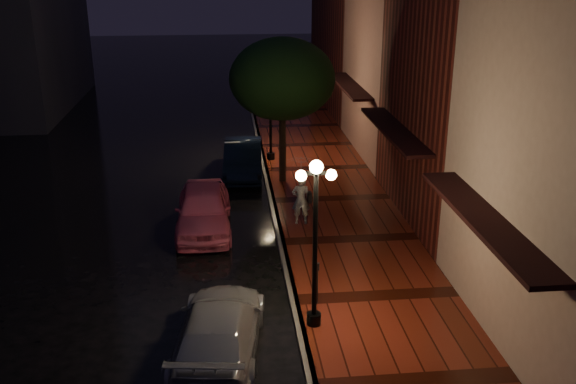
# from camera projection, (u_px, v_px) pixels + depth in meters

# --- Properties ---
(ground) EXTENTS (120.00, 120.00, 0.00)m
(ground) POSITION_uv_depth(u_px,v_px,m) (282.00, 246.00, 20.80)
(ground) COLOR black
(ground) RESTS_ON ground
(sidewalk) EXTENTS (4.50, 60.00, 0.15)m
(sidewalk) POSITION_uv_depth(u_px,v_px,m) (350.00, 241.00, 20.99)
(sidewalk) COLOR #4B180D
(sidewalk) RESTS_ON ground
(curb) EXTENTS (0.25, 60.00, 0.15)m
(curb) POSITION_uv_depth(u_px,v_px,m) (282.00, 244.00, 20.78)
(curb) COLOR #595451
(curb) RESTS_ON ground
(storefront_mid) EXTENTS (5.00, 8.00, 11.00)m
(storefront_mid) POSITION_uv_depth(u_px,v_px,m) (484.00, 62.00, 21.43)
(storefront_mid) COLOR #511914
(storefront_mid) RESTS_ON ground
(storefront_far) EXTENTS (5.00, 8.00, 9.00)m
(storefront_far) POSITION_uv_depth(u_px,v_px,m) (413.00, 57.00, 29.25)
(storefront_far) COLOR #8C5951
(storefront_far) RESTS_ON ground
(storefront_extra) EXTENTS (5.00, 12.00, 10.00)m
(storefront_extra) POSITION_uv_depth(u_px,v_px,m) (367.00, 24.00, 38.41)
(storefront_extra) COLOR #511914
(storefront_extra) RESTS_ON ground
(streetlamp_near) EXTENTS (0.96, 0.36, 4.31)m
(streetlamp_near) POSITION_uv_depth(u_px,v_px,m) (315.00, 235.00, 15.27)
(streetlamp_near) COLOR black
(streetlamp_near) RESTS_ON sidewalk
(streetlamp_far) EXTENTS (0.96, 0.36, 4.31)m
(streetlamp_far) POSITION_uv_depth(u_px,v_px,m) (270.00, 106.00, 28.33)
(streetlamp_far) COLOR black
(streetlamp_far) RESTS_ON sidewalk
(street_tree) EXTENTS (4.16, 4.16, 5.80)m
(street_tree) POSITION_uv_depth(u_px,v_px,m) (282.00, 81.00, 24.98)
(street_tree) COLOR black
(street_tree) RESTS_ON sidewalk
(pink_car) EXTENTS (1.85, 4.56, 1.55)m
(pink_car) POSITION_uv_depth(u_px,v_px,m) (204.00, 209.00, 21.73)
(pink_car) COLOR #DE5B7D
(pink_car) RESTS_ON ground
(navy_car) EXTENTS (1.79, 4.57, 1.48)m
(navy_car) POSITION_uv_depth(u_px,v_px,m) (243.00, 159.00, 27.26)
(navy_car) COLOR black
(navy_car) RESTS_ON ground
(silver_car) EXTENTS (2.51, 4.94, 1.37)m
(silver_car) POSITION_uv_depth(u_px,v_px,m) (219.00, 330.00, 14.86)
(silver_car) COLOR #98989F
(silver_car) RESTS_ON ground
(woman_with_umbrella) EXTENTS (1.00, 1.02, 2.41)m
(woman_with_umbrella) POSITION_uv_depth(u_px,v_px,m) (301.00, 180.00, 21.64)
(woman_with_umbrella) COLOR white
(woman_with_umbrella) RESTS_ON sidewalk
(parking_meter) EXTENTS (0.11, 0.09, 1.18)m
(parking_meter) POSITION_uv_depth(u_px,v_px,m) (317.00, 279.00, 16.85)
(parking_meter) COLOR black
(parking_meter) RESTS_ON sidewalk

